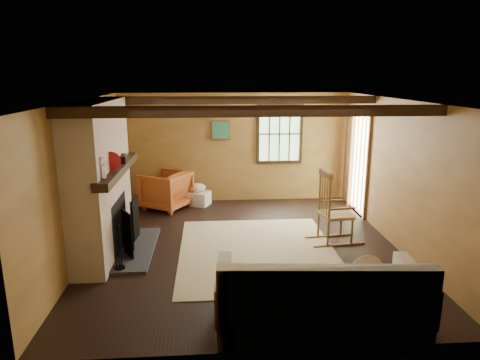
{
  "coord_description": "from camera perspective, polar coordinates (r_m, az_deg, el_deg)",
  "views": [
    {
      "loc": [
        -0.55,
        -6.58,
        2.78
      ],
      "look_at": [
        -0.04,
        0.4,
        1.05
      ],
      "focal_mm": 32.0,
      "sensor_mm": 36.0,
      "label": 1
    }
  ],
  "objects": [
    {
      "name": "firewood_pile",
      "position": [
        9.48,
        -12.89,
        -2.82
      ],
      "size": [
        0.59,
        0.11,
        0.21
      ],
      "color": "#513E22",
      "rests_on": "ground"
    },
    {
      "name": "rug",
      "position": [
        6.99,
        2.37,
        -9.5
      ],
      "size": [
        2.5,
        3.0,
        0.01
      ],
      "primitive_type": "cube",
      "color": "#D2BD8C",
      "rests_on": "ground"
    },
    {
      "name": "laundry_basket",
      "position": [
        9.39,
        -5.67,
        -2.43
      ],
      "size": [
        0.61,
        0.54,
        0.3
      ],
      "primitive_type": "cube",
      "rotation": [
        0.0,
        0.0,
        -0.4
      ],
      "color": "white",
      "rests_on": "ground"
    },
    {
      "name": "armchair",
      "position": [
        9.16,
        -9.86,
        -1.34
      ],
      "size": [
        1.2,
        1.19,
        0.8
      ],
      "primitive_type": "imported",
      "rotation": [
        0.0,
        0.0,
        -2.12
      ],
      "color": "#BF6026",
      "rests_on": "ground"
    },
    {
      "name": "ground",
      "position": [
        7.16,
        0.58,
        -8.94
      ],
      "size": [
        5.5,
        5.5,
        0.0
      ],
      "primitive_type": "plane",
      "color": "black",
      "rests_on": "ground"
    },
    {
      "name": "basket_pillow",
      "position": [
        9.32,
        -5.71,
        -1.01
      ],
      "size": [
        0.42,
        0.37,
        0.18
      ],
      "primitive_type": "ellipsoid",
      "rotation": [
        0.0,
        0.0,
        -0.25
      ],
      "color": "beige",
      "rests_on": "laundry_basket"
    },
    {
      "name": "sofa",
      "position": [
        5.0,
        10.64,
        -15.71
      ],
      "size": [
        2.35,
        1.18,
        0.92
      ],
      "rotation": [
        0.0,
        0.0,
        -0.08
      ],
      "color": "beige",
      "rests_on": "ground"
    },
    {
      "name": "room_envelope",
      "position": [
        6.97,
        2.25,
        4.44
      ],
      "size": [
        5.02,
        5.52,
        2.44
      ],
      "color": "#B0773E",
      "rests_on": "ground"
    },
    {
      "name": "fireplace",
      "position": [
        6.99,
        -17.9,
        -0.66
      ],
      "size": [
        1.02,
        2.3,
        2.4
      ],
      "color": "#AB6142",
      "rests_on": "ground"
    },
    {
      "name": "rocking_chair",
      "position": [
        7.38,
        12.32,
        -4.23
      ],
      "size": [
        0.95,
        0.58,
        1.24
      ],
      "rotation": [
        0.0,
        0.0,
        1.7
      ],
      "color": "tan",
      "rests_on": "ground"
    }
  ]
}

